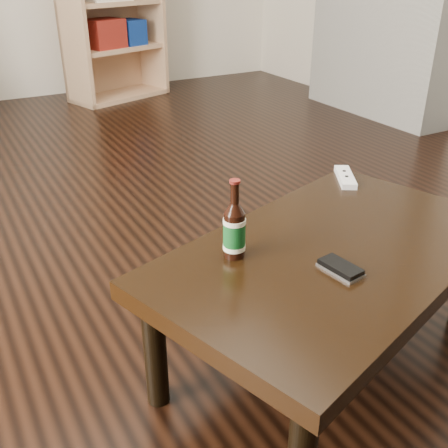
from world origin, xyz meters
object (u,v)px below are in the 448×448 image
beer_bottle (234,230)px  remote (345,177)px  coffee_table (332,263)px  phone (341,268)px

beer_bottle → remote: 0.65m
remote → coffee_table: bearing=-102.9°
beer_bottle → remote: size_ratio=1.18×
phone → beer_bottle: bearing=126.9°
coffee_table → phone: 0.14m
coffee_table → remote: remote is taller
coffee_table → beer_bottle: 0.30m
phone → remote: (0.41, 0.45, 0.00)m
coffee_table → phone: size_ratio=9.82×
coffee_table → phone: phone is taller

